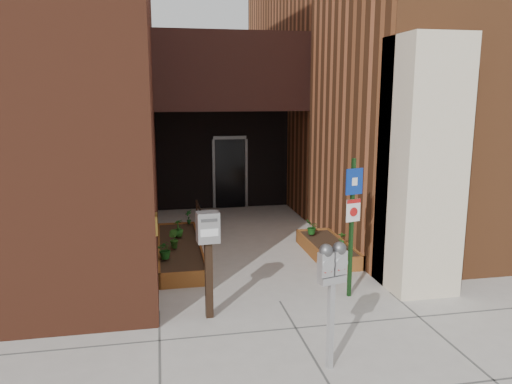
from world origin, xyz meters
TOP-DOWN VIEW (x-y plane):
  - ground at (0.00, 0.00)m, footprint 80.00×80.00m
  - architecture at (-0.18, 6.89)m, footprint 20.00×14.60m
  - planter_left at (-1.55, 2.70)m, footprint 0.90×3.60m
  - planter_right at (1.60, 2.20)m, footprint 0.80×2.20m
  - handrail at (-1.05, 2.65)m, footprint 0.04×3.34m
  - parking_meter at (0.12, -2.14)m, footprint 0.39×0.22m
  - sign_post at (1.23, -0.01)m, footprint 0.32×0.12m
  - payment_dropbox at (-1.22, -0.36)m, footprint 0.35×0.28m
  - shrub_left_a at (-1.85, 1.74)m, footprint 0.40×0.40m
  - shrub_left_b at (-1.68, 2.41)m, footprint 0.29×0.29m
  - shrub_left_c at (-1.54, 3.23)m, footprint 0.30×0.30m
  - shrub_left_d at (-1.25, 4.30)m, footprint 0.25×0.25m
  - shrub_right_a at (1.58, 1.30)m, footprint 0.22×0.22m
  - shrub_right_b at (1.76, 1.78)m, footprint 0.24×0.24m
  - shrub_right_c at (1.43, 2.82)m, footprint 0.38×0.38m

SIDE VIEW (x-z plane):
  - ground at x=0.00m, z-range 0.00..0.00m
  - planter_left at x=-1.55m, z-range -0.02..0.28m
  - planter_right at x=1.60m, z-range -0.02..0.28m
  - shrub_right_a at x=1.58m, z-range 0.30..0.61m
  - shrub_right_b at x=1.76m, z-range 0.30..0.63m
  - shrub_right_c at x=1.43m, z-range 0.30..0.64m
  - shrub_left_d at x=-1.25m, z-range 0.30..0.65m
  - shrub_left_a at x=-1.85m, z-range 0.30..0.67m
  - shrub_left_b at x=-1.68m, z-range 0.30..0.68m
  - shrub_left_c at x=-1.54m, z-range 0.30..0.69m
  - handrail at x=-1.05m, z-range 0.30..1.20m
  - payment_dropbox at x=-1.22m, z-range 0.37..2.06m
  - parking_meter at x=0.12m, z-range 0.45..2.11m
  - sign_post at x=1.23m, z-range 0.28..2.67m
  - architecture at x=-0.18m, z-range -0.02..9.98m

